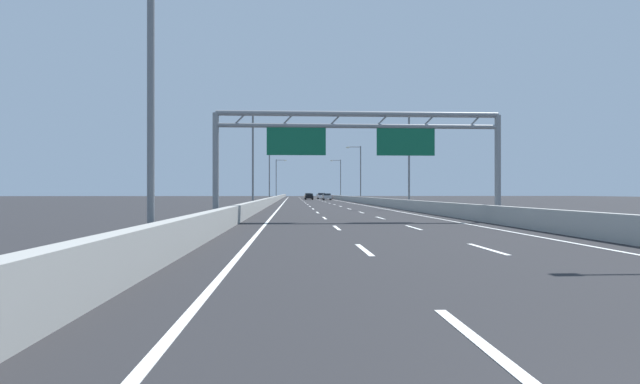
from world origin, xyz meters
TOP-DOWN VIEW (x-y plane):
  - ground_plane at (0.00, 100.00)m, footprint 260.00×260.00m
  - lane_dash_left_0 at (-1.80, 3.50)m, footprint 0.16×3.00m
  - lane_dash_left_1 at (-1.80, 12.50)m, footprint 0.16×3.00m
  - lane_dash_left_2 at (-1.80, 21.50)m, footprint 0.16×3.00m
  - lane_dash_left_3 at (-1.80, 30.50)m, footprint 0.16×3.00m
  - lane_dash_left_4 at (-1.80, 39.50)m, footprint 0.16×3.00m
  - lane_dash_left_5 at (-1.80, 48.50)m, footprint 0.16×3.00m
  - lane_dash_left_6 at (-1.80, 57.50)m, footprint 0.16×3.00m
  - lane_dash_left_7 at (-1.80, 66.50)m, footprint 0.16×3.00m
  - lane_dash_left_8 at (-1.80, 75.50)m, footprint 0.16×3.00m
  - lane_dash_left_9 at (-1.80, 84.50)m, footprint 0.16×3.00m
  - lane_dash_left_10 at (-1.80, 93.50)m, footprint 0.16×3.00m
  - lane_dash_left_11 at (-1.80, 102.50)m, footprint 0.16×3.00m
  - lane_dash_left_12 at (-1.80, 111.50)m, footprint 0.16×3.00m
  - lane_dash_left_13 at (-1.80, 120.50)m, footprint 0.16×3.00m
  - lane_dash_left_14 at (-1.80, 129.50)m, footprint 0.16×3.00m
  - lane_dash_left_15 at (-1.80, 138.50)m, footprint 0.16×3.00m
  - lane_dash_left_16 at (-1.80, 147.50)m, footprint 0.16×3.00m
  - lane_dash_left_17 at (-1.80, 156.50)m, footprint 0.16×3.00m
  - lane_dash_right_1 at (1.80, 12.50)m, footprint 0.16×3.00m
  - lane_dash_right_2 at (1.80, 21.50)m, footprint 0.16×3.00m
  - lane_dash_right_3 at (1.80, 30.50)m, footprint 0.16×3.00m
  - lane_dash_right_4 at (1.80, 39.50)m, footprint 0.16×3.00m
  - lane_dash_right_5 at (1.80, 48.50)m, footprint 0.16×3.00m
  - lane_dash_right_6 at (1.80, 57.50)m, footprint 0.16×3.00m
  - lane_dash_right_7 at (1.80, 66.50)m, footprint 0.16×3.00m
  - lane_dash_right_8 at (1.80, 75.50)m, footprint 0.16×3.00m
  - lane_dash_right_9 at (1.80, 84.50)m, footprint 0.16×3.00m
  - lane_dash_right_10 at (1.80, 93.50)m, footprint 0.16×3.00m
  - lane_dash_right_11 at (1.80, 102.50)m, footprint 0.16×3.00m
  - lane_dash_right_12 at (1.80, 111.50)m, footprint 0.16×3.00m
  - lane_dash_right_13 at (1.80, 120.50)m, footprint 0.16×3.00m
  - lane_dash_right_14 at (1.80, 129.50)m, footprint 0.16×3.00m
  - lane_dash_right_15 at (1.80, 138.50)m, footprint 0.16×3.00m
  - lane_dash_right_16 at (1.80, 147.50)m, footprint 0.16×3.00m
  - lane_dash_right_17 at (1.80, 156.50)m, footprint 0.16×3.00m
  - edge_line_left at (-5.25, 88.00)m, footprint 0.16×176.00m
  - edge_line_right at (5.25, 88.00)m, footprint 0.16×176.00m
  - barrier_left at (-6.90, 110.00)m, footprint 0.45×220.00m
  - barrier_right at (6.90, 110.00)m, footprint 0.45×220.00m
  - sign_gantry at (-0.10, 27.34)m, footprint 16.82×0.36m
  - streetlamp_left_near at (-7.47, 12.05)m, footprint 2.58×0.28m
  - streetlamp_left_mid at (-7.47, 47.88)m, footprint 2.58×0.28m
  - streetlamp_right_mid at (7.47, 47.88)m, footprint 2.58×0.28m
  - streetlamp_left_far at (-7.47, 83.70)m, footprint 2.58×0.28m
  - streetlamp_right_far at (7.47, 83.70)m, footprint 2.58×0.28m
  - streetlamp_left_distant at (-7.47, 119.53)m, footprint 2.58×0.28m
  - streetlamp_right_distant at (7.47, 119.53)m, footprint 2.58×0.28m
  - silver_car at (3.65, 108.18)m, footprint 1.73×4.43m
  - orange_car at (0.24, 129.18)m, footprint 1.86×4.47m
  - red_car at (3.78, 132.67)m, footprint 1.86×4.60m
  - white_car at (3.44, 126.10)m, footprint 1.87×4.44m
  - black_car at (-0.09, 112.36)m, footprint 1.81×4.53m

SIDE VIEW (x-z plane):
  - ground_plane at x=0.00m, z-range 0.00..0.00m
  - lane_dash_left_0 at x=-1.80m, z-range 0.00..0.01m
  - lane_dash_left_1 at x=-1.80m, z-range 0.00..0.01m
  - lane_dash_left_2 at x=-1.80m, z-range 0.00..0.01m
  - lane_dash_left_3 at x=-1.80m, z-range 0.00..0.01m
  - lane_dash_left_4 at x=-1.80m, z-range 0.00..0.01m
  - lane_dash_left_5 at x=-1.80m, z-range 0.00..0.01m
  - lane_dash_left_6 at x=-1.80m, z-range 0.00..0.01m
  - lane_dash_left_7 at x=-1.80m, z-range 0.00..0.01m
  - lane_dash_left_8 at x=-1.80m, z-range 0.00..0.01m
  - lane_dash_left_9 at x=-1.80m, z-range 0.00..0.01m
  - lane_dash_left_10 at x=-1.80m, z-range 0.00..0.01m
  - lane_dash_left_11 at x=-1.80m, z-range 0.00..0.01m
  - lane_dash_left_12 at x=-1.80m, z-range 0.00..0.01m
  - lane_dash_left_13 at x=-1.80m, z-range 0.00..0.01m
  - lane_dash_left_14 at x=-1.80m, z-range 0.00..0.01m
  - lane_dash_left_15 at x=-1.80m, z-range 0.00..0.01m
  - lane_dash_left_16 at x=-1.80m, z-range 0.00..0.01m
  - lane_dash_left_17 at x=-1.80m, z-range 0.00..0.01m
  - lane_dash_right_1 at x=1.80m, z-range 0.00..0.01m
  - lane_dash_right_2 at x=1.80m, z-range 0.00..0.01m
  - lane_dash_right_3 at x=1.80m, z-range 0.00..0.01m
  - lane_dash_right_4 at x=1.80m, z-range 0.00..0.01m
  - lane_dash_right_5 at x=1.80m, z-range 0.00..0.01m
  - lane_dash_right_6 at x=1.80m, z-range 0.00..0.01m
  - lane_dash_right_7 at x=1.80m, z-range 0.00..0.01m
  - lane_dash_right_8 at x=1.80m, z-range 0.00..0.01m
  - lane_dash_right_9 at x=1.80m, z-range 0.00..0.01m
  - lane_dash_right_10 at x=1.80m, z-range 0.00..0.01m
  - lane_dash_right_11 at x=1.80m, z-range 0.00..0.01m
  - lane_dash_right_12 at x=1.80m, z-range 0.00..0.01m
  - lane_dash_right_13 at x=1.80m, z-range 0.00..0.01m
  - lane_dash_right_14 at x=1.80m, z-range 0.00..0.01m
  - lane_dash_right_15 at x=1.80m, z-range 0.00..0.01m
  - lane_dash_right_16 at x=1.80m, z-range 0.00..0.01m
  - lane_dash_right_17 at x=1.80m, z-range 0.00..0.01m
  - edge_line_left at x=-5.25m, z-range 0.00..0.01m
  - edge_line_right at x=5.25m, z-range 0.00..0.01m
  - barrier_left at x=-6.90m, z-range 0.00..0.95m
  - barrier_right at x=6.90m, z-range 0.00..0.95m
  - black_car at x=-0.09m, z-range 0.02..1.43m
  - silver_car at x=3.65m, z-range 0.04..1.46m
  - orange_car at x=0.24m, z-range 0.02..1.47m
  - red_car at x=3.78m, z-range 0.02..1.49m
  - white_car at x=3.44m, z-range 0.02..1.53m
  - sign_gantry at x=-0.10m, z-range 1.65..8.01m
  - streetlamp_left_near at x=-7.47m, z-range 0.65..10.15m
  - streetlamp_left_mid at x=-7.47m, z-range 0.65..10.15m
  - streetlamp_right_mid at x=7.47m, z-range 0.65..10.15m
  - streetlamp_left_far at x=-7.47m, z-range 0.65..10.15m
  - streetlamp_right_far at x=7.47m, z-range 0.65..10.15m
  - streetlamp_left_distant at x=-7.47m, z-range 0.65..10.15m
  - streetlamp_right_distant at x=7.47m, z-range 0.65..10.15m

